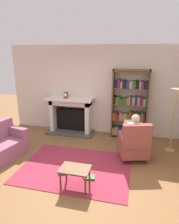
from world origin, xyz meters
name	(u,v)px	position (x,y,z in m)	size (l,w,h in m)	color
ground	(71,175)	(0.00, 0.00, 0.00)	(14.00, 14.00, 0.00)	brown
back_wall	(97,90)	(0.00, 2.55, 1.35)	(5.60, 0.10, 2.70)	beige
area_rug	(76,167)	(0.00, 0.30, 0.01)	(2.40, 1.80, 0.01)	#97293D
fireplace	(71,114)	(-0.78, 2.30, 0.60)	(1.47, 0.64, 1.13)	#4C4742
mantel_clock	(66,95)	(-0.89, 2.20, 1.23)	(0.14, 0.14, 0.19)	brown
bookshelf	(130,106)	(1.04, 2.33, 0.98)	(1.04, 0.32, 2.03)	brown
armchair_reading	(134,144)	(1.24, 0.95, 0.42)	(0.79, 0.77, 0.97)	#331E14
seated_reader	(133,134)	(1.21, 1.06, 0.62)	(0.46, 0.59, 1.14)	silver
side_table	(75,171)	(0.20, -0.35, 0.36)	(0.56, 0.39, 0.42)	brown
scattered_books	(78,174)	(0.14, 0.04, 0.03)	(0.85, 0.36, 0.04)	red
floor_lamp	(176,99)	(2.16, 1.65, 1.40)	(0.32, 0.32, 1.66)	#B7933F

